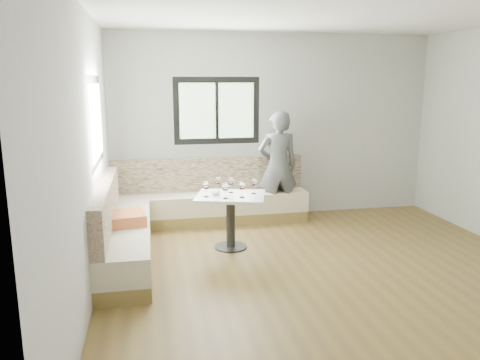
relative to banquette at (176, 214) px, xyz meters
name	(u,v)px	position (x,y,z in m)	size (l,w,h in m)	color
room	(328,147)	(1.51, -1.55, 1.08)	(5.01, 5.01, 2.81)	brown
banquette	(176,214)	(0.00, 0.00, 0.00)	(2.90, 2.80, 0.95)	olive
table	(231,208)	(0.65, -0.55, 0.19)	(0.99, 0.86, 0.69)	black
person	(278,166)	(1.56, 0.53, 0.50)	(0.61, 0.40, 1.66)	#505356
olive_ramekin	(216,193)	(0.47, -0.51, 0.38)	(0.10, 0.10, 0.04)	white
wine_glass_a	(206,186)	(0.34, -0.58, 0.50)	(0.09, 0.09, 0.20)	white
wine_glass_b	(225,187)	(0.56, -0.72, 0.50)	(0.09, 0.09, 0.20)	white
wine_glass_c	(242,186)	(0.77, -0.69, 0.50)	(0.09, 0.09, 0.20)	white
wine_glass_d	(231,182)	(0.68, -0.42, 0.50)	(0.09, 0.09, 0.20)	white
wine_glass_e	(254,183)	(0.95, -0.53, 0.50)	(0.09, 0.09, 0.20)	white
wine_glass_f	(218,181)	(0.52, -0.35, 0.50)	(0.09, 0.09, 0.20)	white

